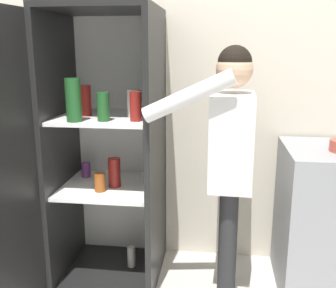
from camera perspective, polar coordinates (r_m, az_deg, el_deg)
name	(u,v)px	position (r m, az deg, el deg)	size (l,w,h in m)	color
wall_back	(142,83)	(2.82, -3.76, 8.79)	(7.00, 0.06, 2.55)	beige
refrigerator	(90,152)	(2.50, -11.27, -1.20)	(0.79, 1.32, 1.76)	black
person	(230,147)	(2.28, 8.98, -0.42)	(0.61, 0.56, 1.53)	#262628
counter	(331,221)	(2.71, 22.58, -10.22)	(0.62, 0.63, 0.93)	gray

